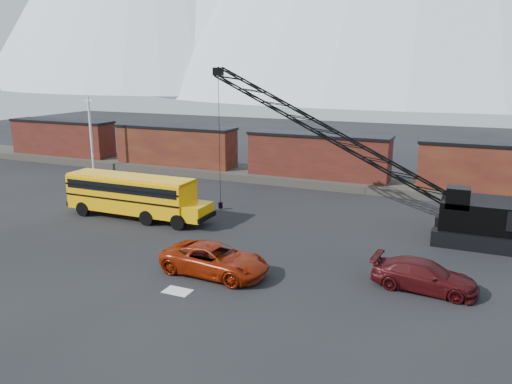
% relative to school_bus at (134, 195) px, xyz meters
% --- Properties ---
extents(ground, '(160.00, 160.00, 0.00)m').
position_rel_school_bus_xyz_m(ground, '(9.19, -5.57, -1.79)').
color(ground, black).
rests_on(ground, ground).
extents(gravel_berm, '(120.00, 5.00, 0.70)m').
position_rel_school_bus_xyz_m(gravel_berm, '(9.19, 16.43, -1.44)').
color(gravel_berm, '#413B35').
rests_on(gravel_berm, ground).
extents(boxcar_west_far, '(13.70, 3.10, 4.17)m').
position_rel_school_bus_xyz_m(boxcar_west_far, '(-22.81, 16.43, 0.97)').
color(boxcar_west_far, '#591E19').
rests_on(boxcar_west_far, gravel_berm).
extents(boxcar_west_near, '(13.70, 3.10, 4.17)m').
position_rel_school_bus_xyz_m(boxcar_west_near, '(-6.81, 16.43, 0.97)').
color(boxcar_west_near, '#421412').
rests_on(boxcar_west_near, gravel_berm).
extents(boxcar_mid, '(13.70, 3.10, 4.17)m').
position_rel_school_bus_xyz_m(boxcar_mid, '(9.19, 16.43, 0.97)').
color(boxcar_mid, '#591E19').
rests_on(boxcar_mid, gravel_berm).
extents(boxcar_east_near, '(13.70, 3.10, 4.17)m').
position_rel_school_bus_xyz_m(boxcar_east_near, '(25.19, 16.43, 0.97)').
color(boxcar_east_near, '#421412').
rests_on(boxcar_east_near, gravel_berm).
extents(utility_pole, '(1.40, 0.24, 8.00)m').
position_rel_school_bus_xyz_m(utility_pole, '(-14.81, 12.43, 2.36)').
color(utility_pole, silver).
rests_on(utility_pole, ground).
extents(snow_patch, '(1.40, 0.90, 0.02)m').
position_rel_school_bus_xyz_m(snow_patch, '(9.69, -9.57, -1.78)').
color(snow_patch, silver).
rests_on(snow_patch, ground).
extents(school_bus, '(11.65, 2.65, 3.19)m').
position_rel_school_bus_xyz_m(school_bus, '(0.00, 0.00, 0.00)').
color(school_bus, '#F1A605').
rests_on(school_bus, ground).
extents(red_pickup, '(6.10, 3.06, 1.66)m').
position_rel_school_bus_xyz_m(red_pickup, '(10.41, -6.87, -0.96)').
color(red_pickup, maroon).
rests_on(red_pickup, ground).
extents(maroon_suv, '(5.36, 2.51, 1.51)m').
position_rel_school_bus_xyz_m(maroon_suv, '(21.01, -4.41, -1.04)').
color(maroon_suv, '#3D0A0D').
rests_on(maroon_suv, ground).
extents(crawler_crane, '(21.98, 4.20, 11.16)m').
position_rel_school_bus_xyz_m(crawler_crane, '(15.25, 4.61, 3.81)').
color(crawler_crane, black).
rests_on(crawler_crane, ground).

